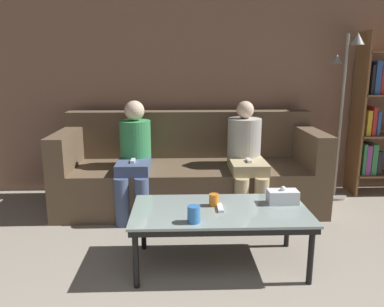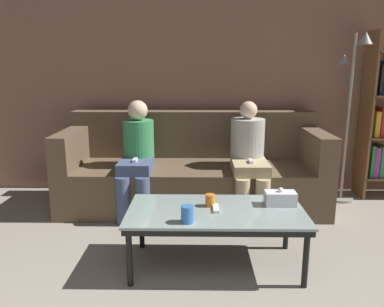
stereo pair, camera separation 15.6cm
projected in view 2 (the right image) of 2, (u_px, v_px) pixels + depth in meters
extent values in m
cube|color=#8C6651|center=(194.00, 77.00, 4.17)|extent=(12.00, 0.06, 2.60)
cube|color=brown|center=(193.00, 185.00, 3.84)|extent=(2.61, 0.92, 0.45)
cube|color=brown|center=(193.00, 134.00, 4.09)|extent=(2.61, 0.20, 0.50)
cube|color=brown|center=(73.00, 147.00, 3.77)|extent=(0.18, 0.92, 0.35)
cube|color=brown|center=(314.00, 148.00, 3.73)|extent=(0.18, 0.92, 0.35)
cube|color=#8C9E99|center=(216.00, 211.00, 2.63)|extent=(1.24, 0.64, 0.02)
cube|color=black|center=(216.00, 215.00, 2.64)|extent=(1.22, 0.62, 0.04)
cylinder|color=black|center=(129.00, 260.00, 2.43)|extent=(0.04, 0.04, 0.37)
cylinder|color=black|center=(306.00, 261.00, 2.41)|extent=(0.04, 0.04, 0.37)
cylinder|color=black|center=(142.00, 226.00, 2.95)|extent=(0.04, 0.04, 0.37)
cylinder|color=black|center=(286.00, 226.00, 2.94)|extent=(0.04, 0.04, 0.37)
cylinder|color=orange|center=(210.00, 200.00, 2.69)|extent=(0.07, 0.07, 0.09)
cylinder|color=#3372BF|center=(187.00, 214.00, 2.40)|extent=(0.08, 0.08, 0.11)
cube|color=white|center=(280.00, 198.00, 2.71)|extent=(0.22, 0.12, 0.10)
sphere|color=white|center=(281.00, 190.00, 2.69)|extent=(0.04, 0.04, 0.04)
cube|color=white|center=(216.00, 208.00, 2.63)|extent=(0.04, 0.15, 0.02)
cube|color=brown|center=(366.00, 116.00, 4.01)|extent=(0.02, 0.32, 1.78)
cube|color=#38844C|center=(368.00, 160.00, 4.12)|extent=(0.03, 0.24, 0.35)
cube|color=#8E4293|center=(373.00, 161.00, 4.12)|extent=(0.05, 0.24, 0.33)
cube|color=#38844C|center=(379.00, 160.00, 4.12)|extent=(0.06, 0.24, 0.34)
cube|color=#232328|center=(384.00, 164.00, 4.13)|extent=(0.05, 0.24, 0.27)
cube|color=gold|center=(373.00, 123.00, 4.03)|extent=(0.05, 0.24, 0.27)
cube|color=red|center=(379.00, 122.00, 4.02)|extent=(0.04, 0.24, 0.31)
cube|color=#33569E|center=(383.00, 124.00, 4.03)|extent=(0.03, 0.24, 0.26)
cube|color=#232328|center=(377.00, 80.00, 3.92)|extent=(0.03, 0.24, 0.31)
cube|color=#33569E|center=(382.00, 78.00, 3.92)|extent=(0.06, 0.24, 0.35)
cylinder|color=gray|center=(340.00, 198.00, 4.07)|extent=(0.26, 0.26, 0.02)
cylinder|color=gray|center=(348.00, 120.00, 3.88)|extent=(0.03, 0.03, 1.74)
cone|color=gray|center=(366.00, 38.00, 3.69)|extent=(0.14, 0.14, 0.12)
cone|color=gray|center=(344.00, 59.00, 3.78)|extent=(0.12, 0.12, 0.10)
cylinder|color=#47567A|center=(123.00, 201.00, 3.39)|extent=(0.13, 0.13, 0.45)
cylinder|color=#47567A|center=(143.00, 201.00, 3.39)|extent=(0.13, 0.13, 0.45)
cube|color=#47567A|center=(136.00, 166.00, 3.53)|extent=(0.30, 0.42, 0.10)
cylinder|color=#388E51|center=(139.00, 143.00, 3.70)|extent=(0.30, 0.30, 0.45)
sphere|color=beige|center=(138.00, 110.00, 3.62)|extent=(0.19, 0.19, 0.19)
cube|color=white|center=(135.00, 160.00, 3.48)|extent=(0.04, 0.12, 0.02)
cylinder|color=tan|center=(242.00, 203.00, 3.34)|extent=(0.13, 0.13, 0.45)
cylinder|color=tan|center=(262.00, 203.00, 3.34)|extent=(0.13, 0.13, 0.45)
cube|color=tan|center=(250.00, 167.00, 3.50)|extent=(0.33, 0.46, 0.10)
cylinder|color=#B7B2A8|center=(247.00, 143.00, 3.68)|extent=(0.33, 0.33, 0.47)
sphere|color=beige|center=(248.00, 110.00, 3.61)|extent=(0.17, 0.17, 0.17)
cube|color=white|center=(251.00, 161.00, 3.44)|extent=(0.04, 0.12, 0.02)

